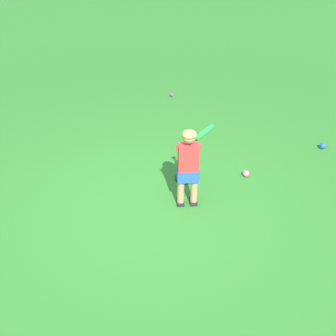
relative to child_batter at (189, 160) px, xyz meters
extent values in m
plane|color=#2D7528|center=(-0.41, 0.28, -0.65)|extent=(40.00, 40.00, 0.00)
cube|color=#232328|center=(-0.07, 0.07, -0.63)|extent=(0.17, 0.16, 0.05)
cylinder|color=tan|center=(-0.08, 0.06, -0.44)|extent=(0.09, 0.09, 0.34)
cube|color=#232328|center=(0.04, -0.06, -0.63)|extent=(0.17, 0.16, 0.05)
cylinder|color=tan|center=(0.03, -0.07, -0.44)|extent=(0.09, 0.09, 0.34)
cube|color=#2856A8|center=(-0.03, -0.01, -0.19)|extent=(0.29, 0.30, 0.16)
cube|color=red|center=(-0.03, -0.01, 0.06)|extent=(0.27, 0.29, 0.34)
sphere|color=tan|center=(-0.03, -0.01, 0.34)|extent=(0.17, 0.17, 0.17)
ellipsoid|color=tan|center=(-0.04, -0.01, 0.37)|extent=(0.24, 0.24, 0.11)
sphere|color=green|center=(0.08, 0.08, 0.15)|extent=(0.04, 0.04, 0.04)
cylinder|color=black|center=(0.17, 0.07, 0.16)|extent=(0.14, 0.04, 0.05)
cylinder|color=green|center=(0.41, 0.04, 0.20)|extent=(0.35, 0.11, 0.11)
sphere|color=green|center=(0.57, 0.02, 0.22)|extent=(0.07, 0.07, 0.07)
cylinder|color=red|center=(0.03, 0.09, 0.16)|extent=(0.31, 0.09, 0.14)
cylinder|color=red|center=(0.07, 0.03, 0.16)|extent=(0.10, 0.31, 0.14)
sphere|color=purple|center=(2.88, 2.21, -0.61)|extent=(0.08, 0.08, 0.08)
sphere|color=pink|center=(1.01, -0.35, -0.60)|extent=(0.09, 0.09, 0.09)
sphere|color=blue|center=(2.46, -1.02, -0.60)|extent=(0.10, 0.10, 0.10)
cylinder|color=black|center=(0.45, 0.33, -0.64)|extent=(0.28, 0.28, 0.03)
cylinder|color=black|center=(0.45, 0.33, -0.35)|extent=(0.03, 0.03, 0.55)
cone|color=black|center=(0.45, 0.33, -0.05)|extent=(0.07, 0.07, 0.04)
camera|label=1|loc=(-3.56, -2.15, 2.53)|focal=42.63mm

